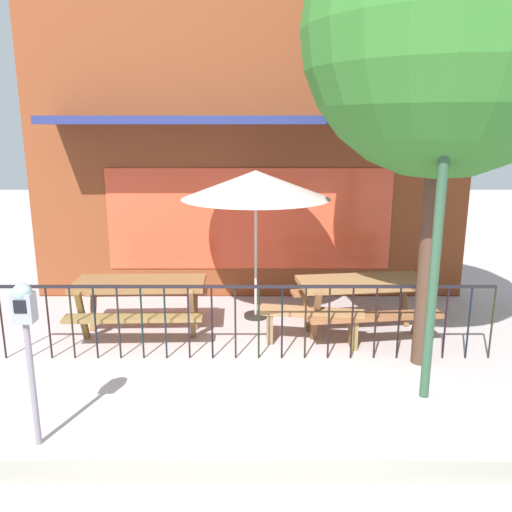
{
  "coord_description": "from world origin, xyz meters",
  "views": [
    {
      "loc": [
        0.11,
        -4.3,
        2.86
      ],
      "look_at": [
        0.1,
        2.25,
        1.24
      ],
      "focal_mm": 36.74,
      "sensor_mm": 36.0,
      "label": 1
    }
  ],
  "objects": [
    {
      "name": "street_tree",
      "position": [
        2.17,
        1.73,
        3.85
      ],
      "size": [
        3.18,
        3.18,
        5.45
      ],
      "color": "#482F23",
      "rests_on": "ground"
    },
    {
      "name": "parking_meter_near",
      "position": [
        -1.9,
        -0.01,
        1.2
      ],
      "size": [
        0.18,
        0.17,
        1.56
      ],
      "color": "gray",
      "rests_on": "ground"
    },
    {
      "name": "patio_fence_front",
      "position": [
        0.0,
        1.85,
        0.66
      ],
      "size": [
        6.16,
        0.04,
        0.97
      ],
      "color": "black",
      "rests_on": "ground"
    },
    {
      "name": "street_lamp",
      "position": [
        1.95,
        0.88,
        2.31
      ],
      "size": [
        0.28,
        0.28,
        3.48
      ],
      "color": "#2A4B34",
      "rests_on": "ground"
    },
    {
      "name": "pub_storefront",
      "position": [
        0.0,
        4.58,
        2.82
      ],
      "size": [
        7.31,
        1.46,
        5.68
      ],
      "color": "#4C1A0E",
      "rests_on": "ground"
    },
    {
      "name": "picnic_table_left",
      "position": [
        -1.51,
        2.66,
        0.61
      ],
      "size": [
        1.85,
        1.42,
        0.79
      ],
      "color": "brown",
      "rests_on": "ground"
    },
    {
      "name": "picnic_table_right",
      "position": [
        1.61,
        2.71,
        0.61
      ],
      "size": [
        1.96,
        1.58,
        0.79
      ],
      "color": "olive",
      "rests_on": "ground"
    },
    {
      "name": "patio_bench",
      "position": [
        0.85,
        2.3,
        0.35
      ],
      "size": [
        1.43,
        0.56,
        0.48
      ],
      "color": "#9B6D46",
      "rests_on": "ground"
    },
    {
      "name": "curb_edge",
      "position": [
        0.0,
        -0.45,
        0.0
      ],
      "size": [
        10.23,
        0.2,
        0.11
      ],
      "primitive_type": "cube",
      "color": "gray",
      "rests_on": "ground"
    },
    {
      "name": "ground",
      "position": [
        0.0,
        0.0,
        0.0
      ],
      "size": [
        40.0,
        40.0,
        0.0
      ],
      "primitive_type": "plane",
      "color": "#B1A4A3"
    },
    {
      "name": "patio_umbrella",
      "position": [
        0.11,
        3.31,
        2.04
      ],
      "size": [
        2.18,
        2.18,
        2.25
      ],
      "color": "black",
      "rests_on": "ground"
    }
  ]
}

